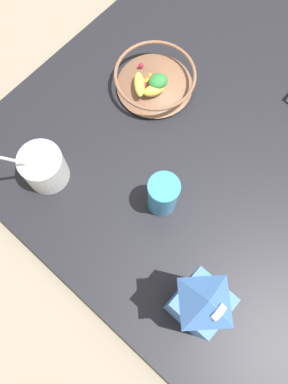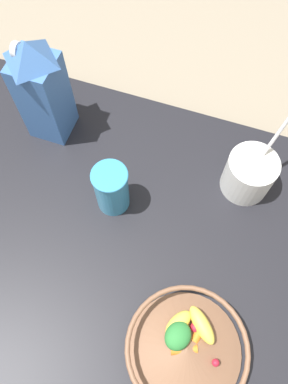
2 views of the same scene
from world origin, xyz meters
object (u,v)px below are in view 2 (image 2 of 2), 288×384
at_px(fruit_bowl, 186,348).
at_px(yogurt_tub, 250,173).
at_px(milk_carton, 42,90).
at_px(drinking_cup, 112,188).

bearing_deg(fruit_bowl, yogurt_tub, 175.35).
height_order(milk_carton, drinking_cup, milk_carton).
bearing_deg(drinking_cup, milk_carton, -124.27).
xyz_separation_m(milk_carton, drinking_cup, (0.15, 0.22, -0.07)).
bearing_deg(drinking_cup, yogurt_tub, 117.01).
relative_size(milk_carton, yogurt_tub, 1.13).
distance_m(fruit_bowl, yogurt_tub, 0.40).
bearing_deg(yogurt_tub, fruit_bowl, -4.65).
relative_size(fruit_bowl, yogurt_tub, 0.95).
bearing_deg(fruit_bowl, drinking_cup, -135.83).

